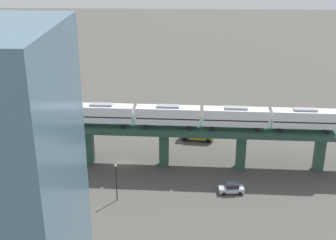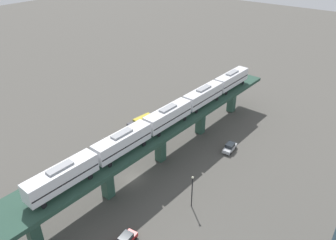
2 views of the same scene
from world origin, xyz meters
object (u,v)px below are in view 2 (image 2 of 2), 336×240
subway_train (168,116)px  street_car_red (126,240)px  street_car_silver (230,147)px  street_lamp (192,189)px  delivery_truck (141,123)px

subway_train → street_car_red: bearing=111.3°
street_car_silver → street_lamp: street_lamp is taller
street_car_silver → delivery_truck: 23.02m
delivery_truck → street_lamp: 29.37m
street_car_silver → street_lamp: size_ratio=0.65×
subway_train → street_lamp: subway_train is taller
subway_train → street_car_silver: subway_train is taller
street_car_red → street_lamp: 14.31m
subway_train → delivery_truck: subway_train is taller
street_car_red → street_car_silver: size_ratio=1.01×
subway_train → street_car_red: (-8.55, 21.90, -10.32)m
delivery_truck → street_lamp: (-25.45, 14.48, 2.35)m
delivery_truck → street_car_silver: bearing=-166.1°
subway_train → street_car_silver: (-8.90, -11.60, -10.32)m
subway_train → street_car_silver: bearing=-127.5°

